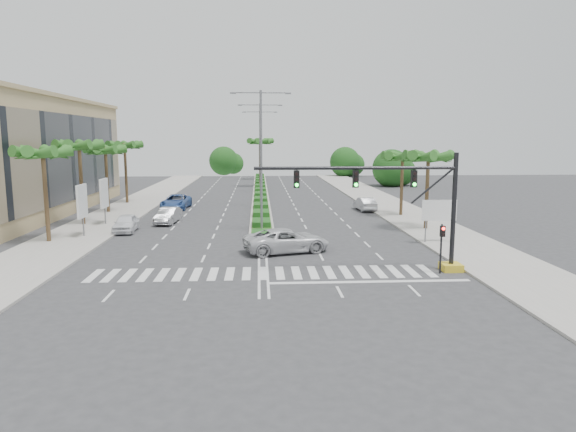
{
  "coord_description": "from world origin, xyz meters",
  "views": [
    {
      "loc": [
        -0.22,
        -29.96,
        8.05
      ],
      "look_at": [
        1.67,
        3.12,
        3.0
      ],
      "focal_mm": 32.0,
      "sensor_mm": 36.0,
      "label": 1
    }
  ],
  "objects_px": {
    "car_parked_b": "(168,216)",
    "car_crossing": "(287,240)",
    "car_parked_a": "(126,223)",
    "car_right": "(365,204)",
    "car_parked_d": "(178,202)",
    "car_parked_c": "(176,202)"
  },
  "relations": [
    {
      "from": "car_parked_a",
      "to": "car_parked_c",
      "type": "xyz_separation_m",
      "value": [
        2.03,
        14.41,
        0.07
      ]
    },
    {
      "from": "car_parked_a",
      "to": "car_right",
      "type": "relative_size",
      "value": 0.98
    },
    {
      "from": "car_right",
      "to": "car_parked_d",
      "type": "bearing_deg",
      "value": -12.7
    },
    {
      "from": "car_parked_a",
      "to": "car_crossing",
      "type": "distance_m",
      "value": 16.07
    },
    {
      "from": "car_parked_b",
      "to": "car_crossing",
      "type": "relative_size",
      "value": 0.75
    },
    {
      "from": "car_right",
      "to": "car_parked_b",
      "type": "bearing_deg",
      "value": 15.65
    },
    {
      "from": "car_parked_b",
      "to": "car_parked_d",
      "type": "relative_size",
      "value": 0.95
    },
    {
      "from": "car_parked_a",
      "to": "car_parked_d",
      "type": "xyz_separation_m",
      "value": [
        2.21,
        14.82,
        -0.06
      ]
    },
    {
      "from": "car_parked_d",
      "to": "car_right",
      "type": "distance_m",
      "value": 21.35
    },
    {
      "from": "car_parked_c",
      "to": "car_crossing",
      "type": "distance_m",
      "value": 25.84
    },
    {
      "from": "car_parked_b",
      "to": "car_crossing",
      "type": "bearing_deg",
      "value": -44.2
    },
    {
      "from": "car_parked_a",
      "to": "car_parked_d",
      "type": "distance_m",
      "value": 14.99
    },
    {
      "from": "car_parked_b",
      "to": "car_right",
      "type": "bearing_deg",
      "value": 27.07
    },
    {
      "from": "car_parked_a",
      "to": "car_right",
      "type": "xyz_separation_m",
      "value": [
        23.35,
        11.85,
        -0.01
      ]
    },
    {
      "from": "car_parked_a",
      "to": "car_right",
      "type": "distance_m",
      "value": 26.19
    },
    {
      "from": "car_parked_a",
      "to": "car_right",
      "type": "bearing_deg",
      "value": 23.96
    },
    {
      "from": "car_parked_b",
      "to": "car_crossing",
      "type": "xyz_separation_m",
      "value": [
        10.58,
        -13.02,
        0.1
      ]
    },
    {
      "from": "car_parked_d",
      "to": "car_parked_b",
      "type": "bearing_deg",
      "value": -91.26
    },
    {
      "from": "car_parked_d",
      "to": "car_right",
      "type": "xyz_separation_m",
      "value": [
        21.14,
        -2.97,
        0.05
      ]
    },
    {
      "from": "car_right",
      "to": "car_crossing",
      "type": "bearing_deg",
      "value": 59.66
    },
    {
      "from": "car_parked_c",
      "to": "car_crossing",
      "type": "xyz_separation_m",
      "value": [
        11.43,
        -23.18,
        0.03
      ]
    },
    {
      "from": "car_crossing",
      "to": "car_parked_c",
      "type": "bearing_deg",
      "value": 10.18
    }
  ]
}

